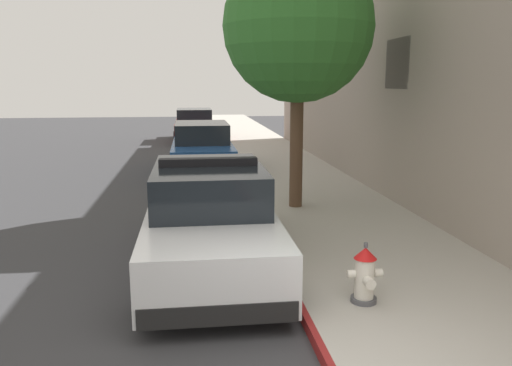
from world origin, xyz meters
name	(u,v)px	position (x,y,z in m)	size (l,w,h in m)	color
ground_plane	(78,193)	(-4.38, 10.00, -0.10)	(29.23, 60.00, 0.20)	#353538
sidewalk_pavement	(297,181)	(1.62, 10.00, 0.07)	(3.23, 60.00, 0.14)	#ADA89E
curb_painted_edge	(238,183)	(-0.04, 10.00, 0.07)	(0.08, 60.00, 0.14)	maroon
storefront_building	(510,69)	(5.92, 7.18, 3.11)	(5.62, 27.53, 6.21)	gray
police_cruiser	(210,219)	(-1.07, 3.72, 0.74)	(1.94, 4.84, 1.68)	white
parked_car_silver_ahead	(202,149)	(-0.98, 12.31, 0.74)	(1.94, 4.84, 1.56)	navy
parked_car_dark_far	(195,126)	(-1.14, 21.33, 0.74)	(1.94, 4.84, 1.56)	maroon
fire_hydrant	(365,275)	(0.74, 1.81, 0.49)	(0.44, 0.40, 0.76)	#4C4C51
street_tree	(298,27)	(0.92, 6.82, 3.92)	(3.12, 3.12, 5.35)	brown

